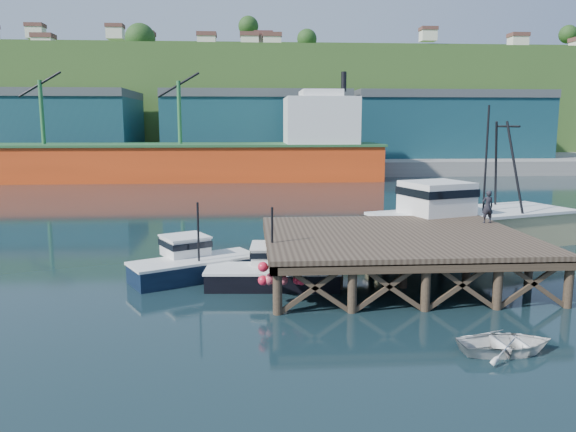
{
  "coord_description": "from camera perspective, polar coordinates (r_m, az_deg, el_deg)",
  "views": [
    {
      "loc": [
        -1.21,
        -25.07,
        7.13
      ],
      "look_at": [
        0.66,
        2.0,
        2.67
      ],
      "focal_mm": 35.0,
      "sensor_mm": 36.0,
      "label": 1
    }
  ],
  "objects": [
    {
      "name": "cargo_ship",
      "position": [
        73.53,
        -9.66,
        6.22
      ],
      "size": [
        55.5,
        10.0,
        13.75
      ],
      "color": "#EF4616",
      "rests_on": "ground"
    },
    {
      "name": "far_quay",
      "position": [
        95.28,
        -3.22,
        5.62
      ],
      "size": [
        160.0,
        40.0,
        2.0
      ],
      "primitive_type": "cube",
      "color": "gray",
      "rests_on": "ground"
    },
    {
      "name": "warehouse_mid",
      "position": [
        90.08,
        -3.21,
        8.91
      ],
      "size": [
        28.0,
        16.0,
        9.0
      ],
      "primitive_type": "cube",
      "color": "#17424C",
      "rests_on": "far_quay"
    },
    {
      "name": "trawler",
      "position": [
        34.51,
        17.92,
        -0.2
      ],
      "size": [
        12.99,
        8.07,
        8.19
      ],
      "rotation": [
        0.0,
        0.0,
        0.33
      ],
      "color": "#C2B97E",
      "rests_on": "ground"
    },
    {
      "name": "boat_navy",
      "position": [
        26.72,
        -9.74,
        -4.65
      ],
      "size": [
        6.17,
        4.67,
        3.67
      ],
      "rotation": [
        0.0,
        0.0,
        0.5
      ],
      "color": "#0E1B32",
      "rests_on": "ground"
    },
    {
      "name": "dinghy",
      "position": [
        19.36,
        21.31,
        -11.95
      ],
      "size": [
        3.16,
        2.35,
        0.63
      ],
      "primitive_type": "imported",
      "rotation": [
        0.0,
        0.0,
        1.63
      ],
      "color": "silver",
      "rests_on": "ground"
    },
    {
      "name": "warehouse_left",
      "position": [
        96.21,
        -24.77,
        8.11
      ],
      "size": [
        32.0,
        16.0,
        9.0
      ],
      "primitive_type": "cube",
      "color": "#17424C",
      "rests_on": "far_quay"
    },
    {
      "name": "boat_black",
      "position": [
        25.13,
        -1.53,
        -5.56
      ],
      "size": [
        6.05,
        5.07,
        3.65
      ],
      "rotation": [
        0.0,
        0.0,
        -0.07
      ],
      "color": "black",
      "rests_on": "ground"
    },
    {
      "name": "ground",
      "position": [
        26.09,
        -1.15,
        -6.53
      ],
      "size": [
        300.0,
        300.0,
        0.0
      ],
      "primitive_type": "plane",
      "color": "black",
      "rests_on": "ground"
    },
    {
      "name": "hillside",
      "position": [
        125.14,
        -3.45,
        11.08
      ],
      "size": [
        220.0,
        50.0,
        22.0
      ],
      "primitive_type": "cube",
      "color": "#2D511E",
      "rests_on": "ground"
    },
    {
      "name": "wharf",
      "position": [
        26.29,
        10.93,
        -2.22
      ],
      "size": [
        12.0,
        10.0,
        2.62
      ],
      "color": "brown",
      "rests_on": "ground"
    },
    {
      "name": "warehouse_right",
      "position": [
        95.33,
        15.34,
        8.62
      ],
      "size": [
        30.0,
        16.0,
        9.0
      ],
      "primitive_type": "cube",
      "color": "#17424C",
      "rests_on": "far_quay"
    },
    {
      "name": "dockworker",
      "position": [
        30.36,
        19.61,
        0.89
      ],
      "size": [
        0.64,
        0.44,
        1.67
      ],
      "primitive_type": "imported",
      "rotation": [
        0.0,
        0.0,
        3.22
      ],
      "color": "black",
      "rests_on": "wharf"
    }
  ]
}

